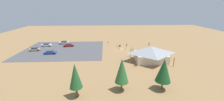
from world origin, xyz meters
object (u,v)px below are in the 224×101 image
(pine_west, at_px, (164,70))
(bicycle_silver_front_row, at_px, (118,49))
(car_blue_front_row, at_px, (50,52))
(lot_sign, at_px, (108,43))
(car_silver_by_curb, at_px, (64,42))
(visitor_near_lot, at_px, (149,43))
(bicycle_purple_yard_left, at_px, (145,49))
(car_tan_inner_stall, at_px, (35,49))
(bicycle_red_mid_cluster, at_px, (133,50))
(visitor_at_bikes, at_px, (153,50))
(pine_far_west, at_px, (122,71))
(bicycle_yellow_by_bin, at_px, (132,48))
(visitor_crossing_yard, at_px, (127,44))
(bicycle_blue_yard_center, at_px, (142,50))
(pine_midwest, at_px, (75,76))
(bicycle_black_trailside, at_px, (148,51))
(bicycle_orange_yard_right, at_px, (125,49))
(bicycle_white_lone_west, at_px, (118,46))
(bike_pavilion, at_px, (151,53))
(bicycle_teal_yard_front, at_px, (138,51))
(trash_bin, at_px, (120,46))
(car_red_far_end, at_px, (69,45))

(pine_west, relative_size, bicycle_silver_front_row, 4.95)
(car_blue_front_row, bearing_deg, lot_sign, -155.40)
(car_silver_by_curb, relative_size, visitor_near_lot, 2.64)
(pine_west, height_order, car_silver_by_curb, pine_west)
(bicycle_purple_yard_left, relative_size, bicycle_silver_front_row, 1.12)
(bicycle_silver_front_row, xyz_separation_m, car_tan_inner_stall, (35.53, 0.06, 0.41))
(bicycle_red_mid_cluster, height_order, visitor_at_bikes, visitor_at_bikes)
(pine_far_west, xyz_separation_m, bicycle_yellow_by_bin, (-8.44, -32.33, -4.51))
(lot_sign, relative_size, visitor_crossing_yard, 1.29)
(bicycle_blue_yard_center, relative_size, car_silver_by_curb, 0.34)
(visitor_crossing_yard, bearing_deg, visitor_at_bikes, 133.60)
(pine_midwest, height_order, car_blue_front_row, pine_midwest)
(visitor_near_lot, bearing_deg, pine_far_west, 64.99)
(pine_west, relative_size, bicycle_black_trailside, 4.31)
(visitor_at_bikes, bearing_deg, bicycle_blue_yard_center, -33.43)
(bicycle_black_trailside, bearing_deg, car_blue_front_row, 1.72)
(bicycle_orange_yard_right, relative_size, bicycle_silver_front_row, 0.87)
(bicycle_red_mid_cluster, bearing_deg, bicycle_white_lone_west, -48.02)
(pine_far_west, distance_m, visitor_crossing_yard, 37.68)
(bicycle_orange_yard_right, distance_m, bicycle_black_trailside, 9.66)
(bike_pavilion, relative_size, pine_midwest, 1.63)
(pine_far_west, xyz_separation_m, bicycle_silver_front_row, (-2.14, -31.36, -4.52))
(pine_far_west, xyz_separation_m, bicycle_purple_yard_left, (-13.89, -31.13, -4.50))
(visitor_near_lot, bearing_deg, bike_pavilion, 74.50)
(bicycle_yellow_by_bin, bearing_deg, bicycle_red_mid_cluster, 88.32)
(pine_west, distance_m, bicycle_red_mid_cluster, 29.48)
(bicycle_teal_yard_front, bearing_deg, trash_bin, -52.89)
(pine_west, distance_m, bicycle_white_lone_west, 36.92)
(bicycle_white_lone_west, distance_m, bicycle_teal_yard_front, 11.31)
(bicycle_teal_yard_front, xyz_separation_m, bicycle_red_mid_cluster, (1.42, -1.59, -0.00))
(bicycle_red_mid_cluster, xyz_separation_m, car_silver_by_curb, (32.37, -13.24, 0.39))
(bike_pavilion, bearing_deg, visitor_near_lot, -105.50)
(pine_far_west, height_order, bicycle_teal_yard_front, pine_far_west)
(bicycle_black_trailside, xyz_separation_m, car_blue_front_row, (39.64, 1.19, 0.33))
(bicycle_yellow_by_bin, relative_size, car_tan_inner_stall, 0.37)
(pine_west, height_order, bicycle_orange_yard_right, pine_west)
(bicycle_red_mid_cluster, distance_m, car_blue_front_row, 33.80)
(pine_midwest, xyz_separation_m, bicycle_silver_front_row, (-11.78, -33.23, -4.43))
(trash_bin, relative_size, bicycle_white_lone_west, 0.59)
(pine_far_west, xyz_separation_m, car_red_far_end, (20.63, -37.29, -4.12))
(bicycle_blue_yard_center, relative_size, bicycle_red_mid_cluster, 1.01)
(pine_midwest, distance_m, pine_far_west, 9.82)
(bicycle_yellow_by_bin, bearing_deg, visitor_crossing_yard, -67.84)
(car_red_far_end, bearing_deg, pine_midwest, 105.67)
(bicycle_black_trailside, bearing_deg, bicycle_purple_yard_left, -83.35)
(bicycle_white_lone_west, relative_size, visitor_at_bikes, 0.83)
(car_silver_by_curb, bearing_deg, bicycle_silver_front_row, 157.25)
(pine_far_west, relative_size, bicycle_white_lone_west, 5.02)
(bicycle_orange_yard_right, height_order, car_red_far_end, car_red_far_end)
(bike_pavilion, height_order, trash_bin, bike_pavilion)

